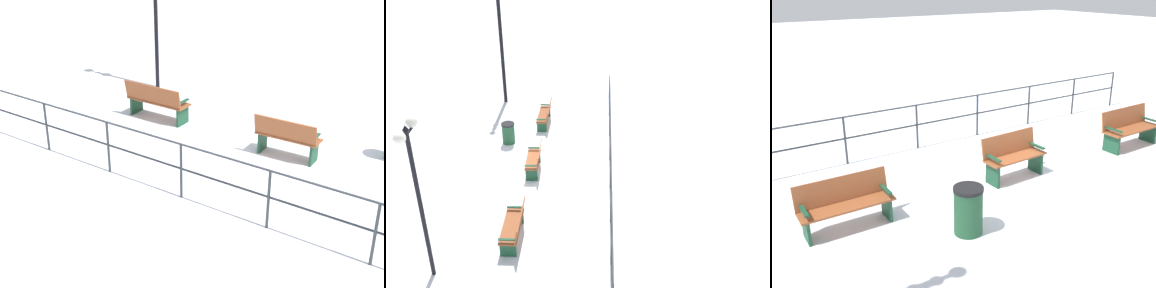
% 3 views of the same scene
% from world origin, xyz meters
% --- Properties ---
extents(ground_plane, '(80.00, 80.00, 0.00)m').
position_xyz_m(ground_plane, '(0.00, 0.00, 0.00)').
color(ground_plane, white).
rests_on(ground_plane, ground).
extents(bench_second, '(0.55, 1.39, 0.93)m').
position_xyz_m(bench_second, '(-0.10, -0.00, 0.49)').
color(bench_second, brown).
rests_on(bench_second, ground).
extents(bench_third, '(0.58, 1.62, 0.94)m').
position_xyz_m(bench_third, '(0.02, 3.54, 0.49)').
color(bench_third, brown).
rests_on(bench_third, ground).
extents(waterfront_railing, '(0.05, 12.47, 1.11)m').
position_xyz_m(waterfront_railing, '(-2.68, 0.00, 0.74)').
color(waterfront_railing, '#383D42').
rests_on(waterfront_railing, ground).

